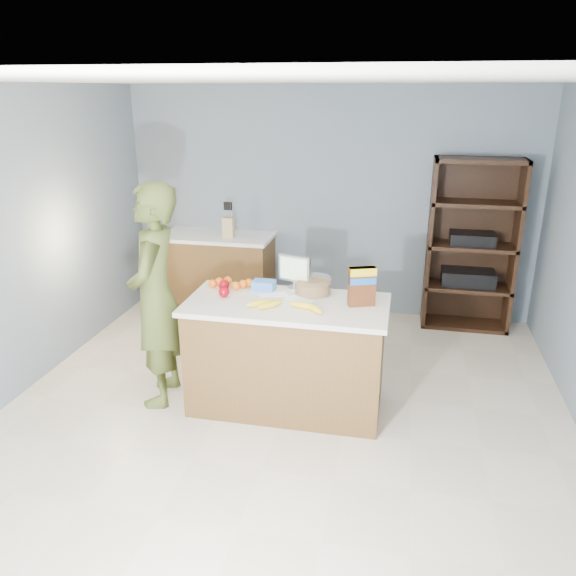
% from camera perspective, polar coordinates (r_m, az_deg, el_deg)
% --- Properties ---
extents(floor, '(4.50, 5.00, 0.02)m').
position_cam_1_polar(floor, '(4.46, -0.95, -13.69)').
color(floor, beige).
rests_on(floor, ground).
extents(walls, '(4.52, 5.02, 2.51)m').
position_cam_1_polar(walls, '(3.81, -1.09, 7.51)').
color(walls, slate).
rests_on(walls, ground).
extents(counter_peninsula, '(1.56, 0.76, 0.90)m').
position_cam_1_polar(counter_peninsula, '(4.51, -0.13, -7.22)').
color(counter_peninsula, brown).
rests_on(counter_peninsula, ground).
extents(back_cabinet, '(1.24, 0.62, 0.90)m').
position_cam_1_polar(back_cabinet, '(6.50, -7.03, 1.55)').
color(back_cabinet, brown).
rests_on(back_cabinet, ground).
extents(shelving_unit, '(0.90, 0.40, 1.80)m').
position_cam_1_polar(shelving_unit, '(6.23, 18.05, 3.90)').
color(shelving_unit, black).
rests_on(shelving_unit, ground).
extents(person, '(0.54, 0.72, 1.80)m').
position_cam_1_polar(person, '(4.55, -13.28, -0.85)').
color(person, '#455120').
rests_on(person, ground).
extents(knife_block, '(0.12, 0.10, 0.31)m').
position_cam_1_polar(knife_block, '(6.23, -6.05, 6.23)').
color(knife_block, tan).
rests_on(knife_block, back_cabinet).
extents(envelopes, '(0.48, 0.27, 0.00)m').
position_cam_1_polar(envelopes, '(4.41, -0.15, -0.94)').
color(envelopes, white).
rests_on(envelopes, counter_peninsula).
extents(bananas, '(0.61, 0.21, 0.05)m').
position_cam_1_polar(bananas, '(4.19, -0.17, -1.76)').
color(bananas, yellow).
rests_on(bananas, counter_peninsula).
extents(apples, '(0.14, 0.24, 0.09)m').
position_cam_1_polar(apples, '(4.51, -6.54, -0.05)').
color(apples, '#93030C').
rests_on(apples, counter_peninsula).
extents(oranges, '(0.36, 0.19, 0.07)m').
position_cam_1_polar(oranges, '(4.65, -5.89, 0.49)').
color(oranges, orange).
rests_on(oranges, counter_peninsula).
extents(blue_carton, '(0.19, 0.13, 0.08)m').
position_cam_1_polar(blue_carton, '(4.57, -2.48, 0.27)').
color(blue_carton, blue).
rests_on(blue_carton, counter_peninsula).
extents(salad_bowl, '(0.30, 0.30, 0.13)m').
position_cam_1_polar(salad_bowl, '(4.49, 2.54, 0.16)').
color(salad_bowl, '#267219').
rests_on(salad_bowl, counter_peninsula).
extents(tv, '(0.28, 0.12, 0.28)m').
position_cam_1_polar(tv, '(4.56, 0.66, 1.85)').
color(tv, silver).
rests_on(tv, counter_peninsula).
extents(cereal_box, '(0.21, 0.14, 0.30)m').
position_cam_1_polar(cereal_box, '(4.23, 7.52, 0.46)').
color(cereal_box, '#592B14').
rests_on(cereal_box, counter_peninsula).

